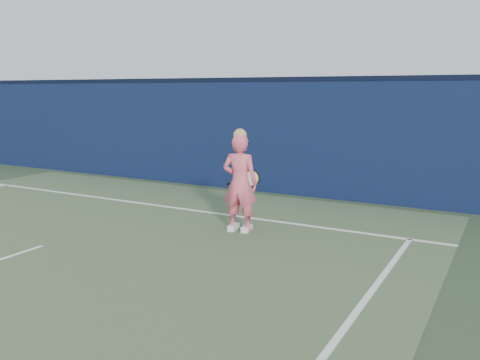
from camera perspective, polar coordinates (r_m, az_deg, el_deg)
The scene contains 4 objects.
backstop_wall at distance 12.22m, azimuth -1.65°, elevation 5.06°, with size 24.00×0.40×2.50m, color #0B1932.
wall_cap at distance 12.17m, azimuth -1.68°, elevation 11.17°, with size 24.00×0.42×0.10m, color black.
player at distance 8.33m, azimuth 0.00°, elevation -0.29°, with size 0.65×0.48×1.71m.
racket at distance 8.77m, azimuth 1.06°, elevation 0.15°, with size 0.57×0.27×0.32m.
Camera 1 is at (6.13, -4.01, 2.33)m, focal length 38.00 mm.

